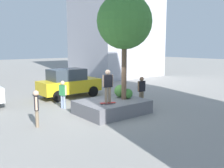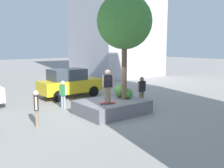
{
  "view_description": "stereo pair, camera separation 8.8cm",
  "coord_description": "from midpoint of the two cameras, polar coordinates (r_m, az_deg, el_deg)",
  "views": [
    {
      "loc": [
        -7.55,
        -10.29,
        3.62
      ],
      "look_at": [
        0.59,
        0.04,
        1.61
      ],
      "focal_mm": 39.9,
      "sensor_mm": 36.0,
      "label": 1
    },
    {
      "loc": [
        -7.48,
        -10.34,
        3.62
      ],
      "look_at": [
        0.59,
        0.04,
        1.61
      ],
      "focal_mm": 39.9,
      "sensor_mm": 36.0,
      "label": 2
    }
  ],
  "objects": [
    {
      "name": "planter_ledge",
      "position": [
        13.55,
        -0.19,
        -5.25
      ],
      "size": [
        3.57,
        2.7,
        0.71
      ],
      "primitive_type": "cube",
      "color": "slate",
      "rests_on": "ground"
    },
    {
      "name": "skateboard",
      "position": [
        12.64,
        -1.16,
        -4.36
      ],
      "size": [
        0.82,
        0.47,
        0.07
      ],
      "color": "#A51E1E",
      "rests_on": "planter_ledge"
    },
    {
      "name": "boxwood_shrub",
      "position": [
        13.95,
        3.43,
        -2.2
      ],
      "size": [
        0.56,
        0.56,
        0.56
      ],
      "primitive_type": "sphere",
      "color": "#3D7A33",
      "rests_on": "planter_ledge"
    },
    {
      "name": "taxi_cab",
      "position": [
        17.95,
        -10.01,
        0.27
      ],
      "size": [
        4.4,
        2.13,
        2.03
      ],
      "color": "gold",
      "rests_on": "ground"
    },
    {
      "name": "pedestrian_crossing",
      "position": [
        15.54,
        6.62,
        -1.03
      ],
      "size": [
        0.59,
        0.27,
        1.75
      ],
      "color": "#847056",
      "rests_on": "ground"
    },
    {
      "name": "skateboarder",
      "position": [
        12.46,
        -1.17,
        0.06
      ],
      "size": [
        0.55,
        0.3,
        1.68
      ],
      "color": "#847056",
      "rests_on": "skateboard"
    },
    {
      "name": "ground_plane",
      "position": [
        13.26,
        -2.1,
        -7.14
      ],
      "size": [
        120.0,
        120.0,
        0.0
      ],
      "primitive_type": "plane",
      "color": "gray"
    },
    {
      "name": "bystander_watching",
      "position": [
        14.76,
        -11.37,
        -1.92
      ],
      "size": [
        0.32,
        0.53,
        1.63
      ],
      "color": "#8C9EB7",
      "rests_on": "ground"
    },
    {
      "name": "plaza_tree",
      "position": [
        13.56,
        2.67,
        14.03
      ],
      "size": [
        2.94,
        2.94,
        5.67
      ],
      "color": "brown",
      "rests_on": "planter_ledge"
    },
    {
      "name": "traffic_light_corner",
      "position": [
        17.7,
        2.99,
        6.42
      ],
      "size": [
        0.32,
        0.36,
        4.26
      ],
      "color": "black",
      "rests_on": "ground"
    },
    {
      "name": "hedge_clump",
      "position": [
        14.28,
        1.78,
        -1.61
      ],
      "size": [
        0.72,
        0.72,
        0.72
      ],
      "primitive_type": "sphere",
      "color": "#4C8C3D",
      "rests_on": "planter_ledge"
    },
    {
      "name": "passerby_with_bag",
      "position": [
        11.7,
        -17.12,
        -4.81
      ],
      "size": [
        0.34,
        0.53,
        1.67
      ],
      "color": "#847056",
      "rests_on": "ground"
    }
  ]
}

